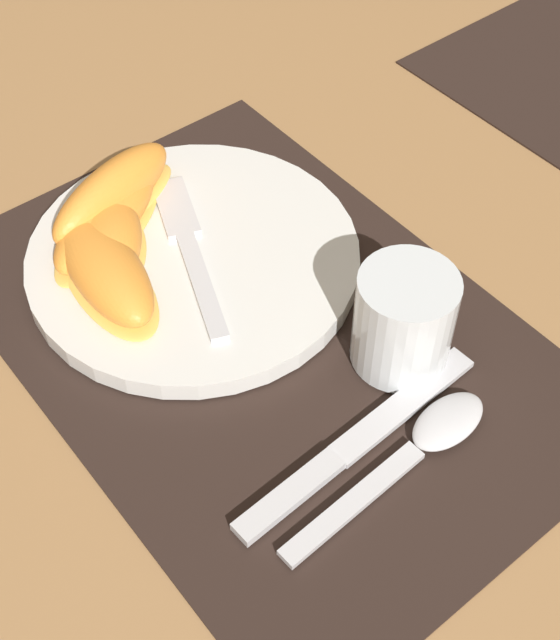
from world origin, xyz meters
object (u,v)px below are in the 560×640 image
object	(u,v)px
juice_glass	(403,324)
fork	(187,242)
knife	(354,444)
citrus_wedge_1	(106,221)
spoon	(424,442)
citrus_wedge_3	(106,271)
plate	(188,261)
citrus_wedge_0	(112,196)
citrus_wedge_2	(110,241)

from	to	relation	value
juice_glass	fork	size ratio (longest dim) A/B	0.45
knife	fork	size ratio (longest dim) A/B	1.24
knife	citrus_wedge_1	xyz separation A→B (m)	(-0.26, -0.03, 0.03)
juice_glass	spoon	distance (m)	0.08
spoon	citrus_wedge_1	distance (m)	0.30
spoon	citrus_wedge_1	xyz separation A→B (m)	(-0.29, -0.06, 0.03)
knife	juice_glass	bearing A→B (deg)	116.13
fork	citrus_wedge_1	bearing A→B (deg)	-139.10
fork	citrus_wedge_1	world-z (taller)	citrus_wedge_1
spoon	fork	size ratio (longest dim) A/B	1.05
spoon	citrus_wedge_3	xyz separation A→B (m)	(-0.24, -0.09, 0.03)
juice_glass	spoon	xyz separation A→B (m)	(0.07, -0.04, -0.03)
knife	citrus_wedge_1	size ratio (longest dim) A/B	1.51
plate	citrus_wedge_0	xyz separation A→B (m)	(-0.07, -0.02, 0.03)
spoon	juice_glass	bearing A→B (deg)	148.61
knife	spoon	distance (m)	0.05
spoon	fork	bearing A→B (deg)	-174.77
juice_glass	citrus_wedge_3	xyz separation A→B (m)	(-0.17, -0.13, -0.00)
spoon	citrus_wedge_2	size ratio (longest dim) A/B	1.64
spoon	citrus_wedge_3	distance (m)	0.26
plate	spoon	distance (m)	0.23
citrus_wedge_1	spoon	bearing A→B (deg)	12.47
plate	knife	distance (m)	0.20
spoon	citrus_wedge_2	world-z (taller)	citrus_wedge_2
plate	spoon	bearing A→B (deg)	6.86
knife	fork	bearing A→B (deg)	176.05
citrus_wedge_0	citrus_wedge_2	distance (m)	0.04
knife	citrus_wedge_1	distance (m)	0.26
juice_glass	citrus_wedge_2	bearing A→B (deg)	-150.40
juice_glass	citrus_wedge_2	distance (m)	0.23
knife	citrus_wedge_0	bearing A→B (deg)	-177.66
knife	citrus_wedge_0	xyz separation A→B (m)	(-0.27, -0.01, 0.03)
citrus_wedge_2	fork	bearing A→B (deg)	62.67
knife	citrus_wedge_1	world-z (taller)	citrus_wedge_1
plate	spoon	size ratio (longest dim) A/B	1.44
citrus_wedge_3	citrus_wedge_1	bearing A→B (deg)	148.40
citrus_wedge_2	juice_glass	bearing A→B (deg)	29.60
juice_glass	citrus_wedge_1	world-z (taller)	juice_glass
spoon	citrus_wedge_2	bearing A→B (deg)	-164.63
juice_glass	spoon	size ratio (longest dim) A/B	0.43
citrus_wedge_2	citrus_wedge_3	bearing A→B (deg)	-37.53
citrus_wedge_3	fork	bearing A→B (deg)	88.93
juice_glass	citrus_wedge_1	xyz separation A→B (m)	(-0.22, -0.10, -0.00)
juice_glass	citrus_wedge_1	bearing A→B (deg)	-154.84
plate	knife	bearing A→B (deg)	-2.46
juice_glass	citrus_wedge_3	world-z (taller)	juice_glass
citrus_wedge_1	juice_glass	bearing A→B (deg)	25.16
spoon	citrus_wedge_2	distance (m)	0.28
plate	citrus_wedge_1	distance (m)	0.07
spoon	citrus_wedge_0	xyz separation A→B (m)	(-0.30, -0.05, 0.03)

